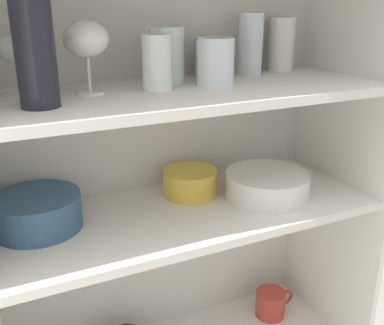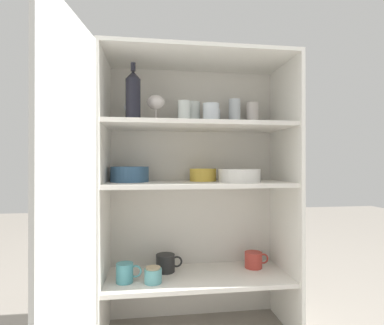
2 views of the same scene
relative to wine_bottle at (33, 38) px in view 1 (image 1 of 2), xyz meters
The scene contains 17 objects.
cupboard_back_panel 0.61m from the wine_bottle, 36.44° to the left, with size 0.91×0.02×1.32m, color silver.
cupboard_side_right 0.89m from the wine_bottle, ahead, with size 0.02×0.38×1.32m, color white.
shelf_board_middle 0.52m from the wine_bottle, ahead, with size 0.87×0.34×0.02m, color silver.
shelf_board_upper 0.34m from the wine_bottle, ahead, with size 0.87×0.34×0.02m, color silver.
tumbler_glass_0 0.65m from the wine_bottle, 14.56° to the left, with size 0.07×0.07×0.13m.
tumbler_glass_1 0.45m from the wine_bottle, 21.07° to the left, with size 0.07×0.07×0.09m.
tumbler_glass_2 0.32m from the wine_bottle, 23.24° to the left, with size 0.08×0.08×0.12m.
tumbler_glass_3 0.38m from the wine_bottle, ahead, with size 0.08×0.08×0.10m.
tumbler_glass_4 0.54m from the wine_bottle, 15.75° to the left, with size 0.06×0.06×0.15m.
tumbler_glass_5 0.26m from the wine_bottle, 13.36° to the left, with size 0.06×0.06×0.11m.
wine_glass_0 0.14m from the wine_bottle, 98.69° to the left, with size 0.07×0.07×0.11m.
wine_glass_1 0.13m from the wine_bottle, 35.92° to the left, with size 0.09×0.09×0.14m.
wine_bottle is the anchor object (origin of this frame).
plate_stack_white 0.63m from the wine_bottle, ahead, with size 0.20×0.20×0.06m.
mixing_bowl_large 0.37m from the wine_bottle, 102.32° to the left, with size 0.18×0.18×0.07m.
serving_bowl_small 0.52m from the wine_bottle, 19.53° to the left, with size 0.14×0.14×0.06m.
coffee_mug_primary 1.02m from the wine_bottle, 10.24° to the left, with size 0.13×0.09×0.08m.
Camera 1 is at (-0.40, -0.69, 1.19)m, focal length 42.00 mm.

